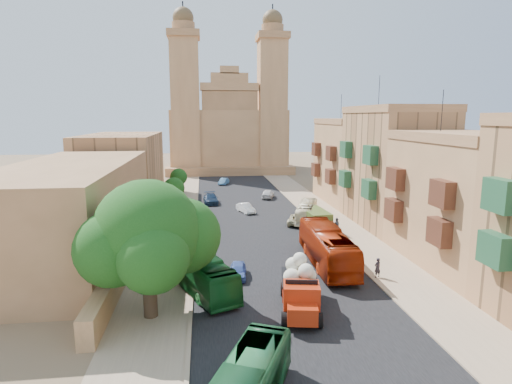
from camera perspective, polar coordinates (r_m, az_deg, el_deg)
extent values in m
plane|color=brown|center=(26.13, 7.46, -18.79)|extent=(260.00, 260.00, 0.00)
cube|color=black|center=(53.95, -0.53, -3.45)|extent=(14.00, 140.00, 0.01)
cube|color=#9C8166|center=(55.81, 9.23, -3.12)|extent=(5.00, 140.00, 0.01)
cube|color=#9C8166|center=(53.73, -10.66, -3.68)|extent=(5.00, 140.00, 0.01)
cube|color=#9C8166|center=(55.15, 6.73, -3.16)|extent=(0.25, 140.00, 0.12)
cube|color=#9C8166|center=(53.61, -7.99, -3.57)|extent=(0.25, 140.00, 0.12)
cube|color=#205132|center=(30.04, 29.21, -6.73)|extent=(0.90, 2.20, 2.00)
cube|color=#205132|center=(29.33, 29.76, -0.41)|extent=(0.90, 2.20, 2.00)
cube|color=#A7754B|center=(40.42, 26.02, -1.43)|extent=(8.00, 14.00, 10.50)
cube|color=#946640|center=(39.79, 26.65, 6.57)|extent=(8.20, 14.00, 0.80)
cylinder|color=black|center=(41.61, 23.57, 9.94)|extent=(0.06, 0.06, 3.60)
cube|color=#4F281A|center=(35.13, 23.22, -4.93)|extent=(0.90, 2.20, 2.00)
cube|color=#4F281A|center=(41.87, 17.86, -2.29)|extent=(0.90, 2.20, 2.00)
cube|color=#4F281A|center=(34.53, 23.55, -0.21)|extent=(0.90, 2.20, 2.00)
cube|color=#4F281A|center=(41.37, 18.07, 1.70)|extent=(0.90, 2.20, 2.00)
cube|color=#B17D50|center=(52.35, 17.82, 2.88)|extent=(8.00, 14.00, 13.00)
cube|color=#946640|center=(52.01, 18.23, 10.44)|extent=(8.20, 14.00, 0.80)
cylinder|color=black|center=(54.24, 16.10, 12.84)|extent=(0.06, 0.06, 3.60)
cube|color=#205132|center=(47.25, 14.80, 0.40)|extent=(0.90, 2.20, 2.00)
cube|color=#205132|center=(54.51, 11.76, 1.76)|extent=(0.90, 2.20, 2.00)
cube|color=#205132|center=(46.80, 15.00, 4.79)|extent=(0.90, 2.20, 2.00)
cube|color=#205132|center=(54.12, 11.89, 5.58)|extent=(0.90, 2.20, 2.00)
cube|color=#A7754B|center=(65.32, 12.65, 3.78)|extent=(8.00, 14.00, 11.50)
cube|color=#946640|center=(64.96, 12.86, 9.18)|extent=(8.20, 14.00, 0.80)
cylinder|color=black|center=(67.30, 11.30, 11.13)|extent=(0.06, 0.06, 3.60)
cube|color=#4F281A|center=(60.39, 9.87, 2.06)|extent=(0.90, 2.20, 2.00)
cube|color=#4F281A|center=(67.86, 7.95, 2.98)|extent=(0.90, 2.20, 2.00)
cube|color=#4F281A|center=(60.04, 9.96, 5.11)|extent=(0.90, 2.20, 2.00)
cube|color=#4F281A|center=(67.55, 8.01, 5.69)|extent=(0.90, 2.20, 2.00)
cube|color=#A7754B|center=(44.19, -15.38, -5.66)|extent=(1.00, 40.00, 1.80)
cube|color=#946640|center=(42.71, -23.29, -2.10)|extent=(10.00, 28.00, 8.40)
cube|color=#B17D50|center=(67.63, -17.30, 3.14)|extent=(10.00, 22.00, 10.00)
cube|color=#A7754B|center=(103.45, -3.79, 6.90)|extent=(26.00, 20.00, 14.00)
cube|color=#946640|center=(93.55, -3.37, 2.83)|extent=(28.00, 4.00, 1.80)
cube|color=#946640|center=(94.55, -3.50, 8.43)|extent=(12.00, 2.00, 16.00)
cube|color=#A7754B|center=(94.73, -3.56, 13.82)|extent=(12.60, 2.40, 1.60)
cube|color=#A7754B|center=(94.86, -3.57, 14.85)|extent=(8.00, 2.00, 2.40)
cube|color=#A7754B|center=(95.03, -3.58, 15.93)|extent=(4.00, 2.00, 1.60)
cube|color=#A7754B|center=(95.71, -9.37, 11.03)|extent=(6.00, 6.00, 29.00)
cube|color=#946640|center=(97.20, -9.64, 19.97)|extent=(6.80, 6.80, 1.40)
cylinder|color=#946640|center=(97.49, -9.67, 20.89)|extent=(4.80, 4.80, 1.80)
sphere|color=brown|center=(97.85, -9.70, 21.93)|extent=(4.40, 4.40, 4.40)
cylinder|color=black|center=(98.38, -9.74, 23.29)|extent=(0.28, 0.28, 1.80)
cube|color=#A7754B|center=(96.89, 2.15, 11.14)|extent=(6.00, 6.00, 29.00)
cube|color=#946640|center=(98.36, 2.21, 19.97)|extent=(6.80, 6.80, 1.40)
cylinder|color=#946640|center=(98.65, 2.21, 20.89)|extent=(4.80, 4.80, 1.80)
sphere|color=brown|center=(99.01, 2.22, 21.91)|extent=(4.40, 4.40, 4.40)
cylinder|color=black|center=(99.53, 2.23, 23.26)|extent=(0.28, 0.28, 1.80)
cylinder|color=#3A291D|center=(28.51, -13.96, -12.72)|extent=(0.88, 0.88, 3.36)
sphere|color=#113B10|center=(27.29, -14.30, -5.34)|extent=(6.71, 6.71, 6.71)
sphere|color=#113B10|center=(28.26, -9.70, -5.75)|extent=(4.95, 4.95, 4.95)
sphere|color=#113B10|center=(27.05, -18.56, -7.25)|extent=(4.59, 4.59, 4.59)
sphere|color=#113B10|center=(25.47, -13.60, -8.50)|extent=(4.24, 4.24, 4.24)
sphere|color=#113B10|center=(29.13, -15.79, -3.01)|extent=(3.89, 3.89, 3.89)
cylinder|color=#3A291D|center=(36.20, -13.24, -8.61)|extent=(0.44, 0.44, 2.33)
sphere|color=#113B10|center=(35.53, -13.39, -5.00)|extent=(3.39, 3.39, 3.39)
cylinder|color=#3A291D|center=(47.73, -11.73, -4.27)|extent=(0.44, 0.44, 1.91)
sphere|color=#113B10|center=(47.30, -11.81, -2.00)|extent=(2.78, 2.78, 2.78)
cylinder|color=#3A291D|center=(59.40, -10.83, -1.40)|extent=(0.44, 0.44, 2.00)
sphere|color=#113B10|center=(59.04, -10.89, 0.52)|extent=(2.91, 2.91, 2.91)
cylinder|color=#3A291D|center=(71.19, -10.23, 0.46)|extent=(0.44, 0.44, 1.91)
sphere|color=#113B10|center=(70.90, -10.28, 2.00)|extent=(2.78, 2.78, 2.78)
cube|color=#AE280D|center=(29.77, 5.79, -12.22)|extent=(2.94, 4.14, 0.95)
cube|color=black|center=(29.57, 5.81, -11.27)|extent=(3.00, 4.20, 0.13)
cube|color=#AE280D|center=(27.49, 6.06, -13.93)|extent=(2.49, 2.15, 1.90)
cube|color=#AE280D|center=(26.52, 6.20, -15.87)|extent=(1.98, 1.56, 1.06)
cube|color=black|center=(27.20, 6.09, -12.51)|extent=(1.99, 0.45, 0.95)
cylinder|color=black|center=(27.00, 3.80, -16.59)|extent=(0.53, 1.00, 0.95)
cylinder|color=black|center=(27.12, 8.46, -16.55)|extent=(0.53, 1.00, 0.95)
cylinder|color=black|center=(31.22, 3.66, -12.78)|extent=(0.53, 1.00, 0.95)
cylinder|color=black|center=(31.33, 7.62, -12.76)|extent=(0.53, 1.00, 0.95)
sphere|color=beige|center=(28.86, 4.82, -11.24)|extent=(1.16, 1.16, 1.16)
sphere|color=beige|center=(29.21, 6.90, -11.01)|extent=(1.16, 1.16, 1.16)
sphere|color=beige|center=(30.07, 5.75, -10.37)|extent=(1.16, 1.16, 1.16)
sphere|color=beige|center=(29.35, 4.99, -9.66)|extent=(1.06, 1.06, 1.06)
sphere|color=beige|center=(28.43, 6.69, -10.48)|extent=(1.06, 1.06, 1.06)
sphere|color=beige|center=(29.02, 5.86, -8.92)|extent=(0.95, 0.95, 0.95)
cube|color=#475B22|center=(49.01, 7.89, -3.63)|extent=(2.66, 5.38, 2.16)
cylinder|color=black|center=(47.18, 7.42, -4.97)|extent=(0.41, 0.89, 0.86)
cylinder|color=black|center=(47.87, 9.75, -4.81)|extent=(0.41, 0.89, 0.86)
cylinder|color=black|center=(50.52, 6.09, -3.94)|extent=(0.41, 0.89, 0.86)
cylinder|color=black|center=(51.17, 8.28, -3.81)|extent=(0.41, 0.89, 0.86)
imported|color=#10501D|center=(32.17, -7.69, -10.43)|extent=(5.90, 9.96, 2.74)
imported|color=#912006|center=(37.32, 9.44, -7.20)|extent=(3.14, 11.58, 3.20)
imported|color=#FDEBBF|center=(52.35, 6.77, -2.63)|extent=(4.55, 8.56, 2.33)
imported|color=#415EAB|center=(34.39, -2.43, -10.41)|extent=(1.67, 3.41, 1.12)
imported|color=white|center=(56.74, -1.38, -2.15)|extent=(2.41, 3.93, 1.22)
imported|color=#BAB088|center=(50.90, 5.59, -3.60)|extent=(3.43, 4.92, 1.25)
imported|color=#142640|center=(62.99, -6.07, -0.89)|extent=(2.23, 5.01, 1.43)
imported|color=silver|center=(66.75, 1.60, -0.24)|extent=(2.75, 4.36, 1.38)
imported|color=teal|center=(80.45, -4.33, 1.42)|extent=(2.29, 3.77, 1.17)
imported|color=#29232B|center=(35.55, 15.88, -9.69)|extent=(0.69, 0.57, 1.61)
imported|color=#3C3C41|center=(46.65, 10.71, -4.55)|extent=(0.53, 1.16, 1.94)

